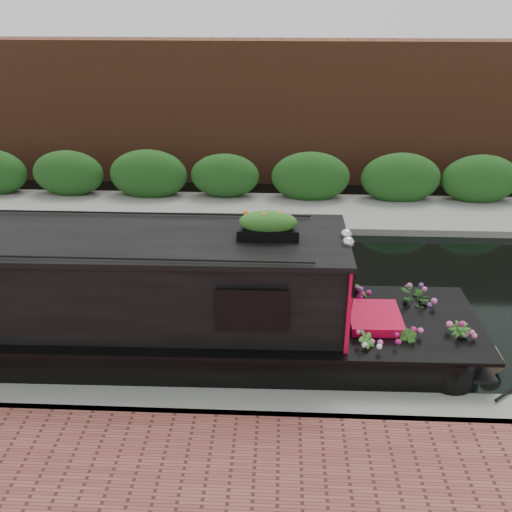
{
  "coord_description": "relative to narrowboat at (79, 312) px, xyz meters",
  "views": [
    {
      "loc": [
        1.36,
        -9.48,
        5.48
      ],
      "look_at": [
        0.95,
        -0.6,
        1.16
      ],
      "focal_mm": 40.0,
      "sensor_mm": 36.0,
      "label": 1
    }
  ],
  "objects": [
    {
      "name": "near_bank_coping",
      "position": [
        1.74,
        -1.25,
        -0.82
      ],
      "size": [
        40.0,
        0.6,
        0.5
      ],
      "primitive_type": "cube",
      "color": "gray",
      "rests_on": "ground"
    },
    {
      "name": "far_hedge",
      "position": [
        1.74,
        7.15,
        -0.82
      ],
      "size": [
        40.0,
        1.1,
        2.8
      ],
      "primitive_type": "cube",
      "color": "#1E4C19",
      "rests_on": "ground"
    },
    {
      "name": "far_bank_path",
      "position": [
        1.74,
        6.25,
        -0.82
      ],
      "size": [
        40.0,
        2.4,
        0.34
      ],
      "primitive_type": "cube",
      "color": "gray",
      "rests_on": "ground"
    },
    {
      "name": "rope_fender",
      "position": [
        6.41,
        -0.0,
        -0.66
      ],
      "size": [
        0.33,
        0.36,
        0.33
      ],
      "primitive_type": "cylinder",
      "rotation": [
        1.57,
        0.0,
        0.0
      ],
      "color": "brown",
      "rests_on": "ground"
    },
    {
      "name": "far_brick_wall",
      "position": [
        1.74,
        9.25,
        -0.82
      ],
      "size": [
        40.0,
        1.0,
        8.0
      ],
      "primitive_type": "cube",
      "color": "brown",
      "rests_on": "ground"
    },
    {
      "name": "narrowboat",
      "position": [
        0.0,
        0.0,
        0.0
      ],
      "size": [
        11.79,
        2.2,
        2.78
      ],
      "rotation": [
        0.0,
        0.0,
        0.01
      ],
      "color": "black",
      "rests_on": "ground"
    },
    {
      "name": "ground",
      "position": [
        1.74,
        2.05,
        -0.82
      ],
      "size": [
        80.0,
        80.0,
        0.0
      ],
      "primitive_type": "plane",
      "color": "black",
      "rests_on": "ground"
    }
  ]
}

